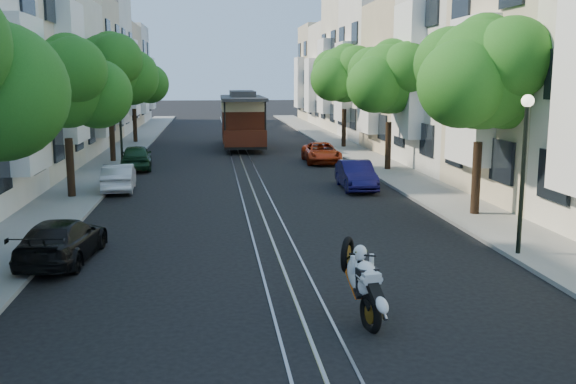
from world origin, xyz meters
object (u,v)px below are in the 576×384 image
object	(u,v)px
tree_e_d	(346,75)
tree_w_b	(67,86)
parked_car_e_far	(321,153)
parked_car_w_near	(62,240)
parked_car_w_far	(136,157)
cable_car	(242,117)
parked_car_w_mid	(119,177)
tree_w_c	(110,71)
lamp_west	(120,115)
tree_e_c	(391,80)
sportbike_rider	(362,279)
tree_e_b	(483,77)
lamp_east	(524,151)
parked_car_e_mid	(356,175)
tree_w_d	(134,79)

from	to	relation	value
tree_e_d	tree_w_b	xyz separation A→B (m)	(-14.40, -17.00, -0.47)
parked_car_e_far	tree_e_d	bearing A→B (deg)	69.99
parked_car_w_near	parked_car_w_far	world-z (taller)	parked_car_w_far
cable_car	parked_car_w_near	distance (m)	27.83
cable_car	parked_car_w_mid	distance (m)	17.66
tree_w_b	parked_car_w_near	xyz separation A→B (m)	(1.54, -8.92, -3.84)
tree_w_c	tree_e_d	bearing A→B (deg)	22.62
tree_e_d	tree_w_c	size ratio (longest dim) A/B	0.97
tree_w_b	lamp_west	size ratio (longest dim) A/B	1.51
lamp_west	parked_car_w_near	distance (m)	17.11
cable_car	parked_car_w_mid	size ratio (longest dim) A/B	2.60
tree_e_c	parked_car_w_far	world-z (taller)	tree_e_c
tree_e_c	parked_car_e_far	size ratio (longest dim) A/B	1.61
parked_car_w_mid	parked_car_w_far	distance (m)	6.49
tree_w_b	parked_car_e_far	size ratio (longest dim) A/B	1.54
sportbike_rider	tree_e_b	bearing A→B (deg)	44.47
lamp_east	sportbike_rider	xyz separation A→B (m)	(-5.18, -3.95, -1.98)
parked_car_e_far	parked_car_w_mid	xyz separation A→B (m)	(-10.00, -8.01, 0.02)
tree_w_b	parked_car_e_mid	xyz separation A→B (m)	(11.54, 0.96, -3.79)
tree_w_c	sportbike_rider	world-z (taller)	tree_w_c
lamp_west	parked_car_e_far	bearing A→B (deg)	8.82
lamp_west	tree_e_c	bearing A→B (deg)	-8.49
parked_car_e_mid	parked_car_w_near	bearing A→B (deg)	-133.53
lamp_east	parked_car_e_mid	bearing A→B (deg)	99.85
tree_e_d	parked_car_e_far	world-z (taller)	tree_e_d
lamp_east	parked_car_e_far	xyz separation A→B (m)	(-1.90, 19.66, -2.28)
cable_car	parked_car_w_mid	bearing A→B (deg)	-109.55
parked_car_e_far	parked_car_w_far	world-z (taller)	parked_car_w_far
parked_car_w_mid	parked_car_w_near	bearing A→B (deg)	86.38
cable_car	parked_car_e_mid	world-z (taller)	cable_car
tree_e_b	lamp_west	bearing A→B (deg)	136.15
tree_w_d	sportbike_rider	bearing A→B (deg)	-77.06
parked_car_e_mid	lamp_west	bearing A→B (deg)	148.38
tree_e_c	parked_car_e_far	world-z (taller)	tree_e_c
parked_car_w_mid	tree_w_d	bearing A→B (deg)	-89.28
tree_e_c	lamp_west	xyz separation A→B (m)	(-13.56, 2.02, -1.75)
tree_e_d	parked_car_w_near	distance (m)	29.26
tree_e_b	parked_car_w_mid	xyz separation A→B (m)	(-12.86, 6.68, -4.15)
tree_e_d	lamp_west	world-z (taller)	tree_e_d
tree_w_b	sportbike_rider	bearing A→B (deg)	-59.34
parked_car_e_far	parked_car_w_far	size ratio (longest dim) A/B	1.06
tree_e_c	parked_car_w_far	distance (m)	13.63
lamp_west	sportbike_rider	size ratio (longest dim) A/B	2.15
tree_e_d	lamp_east	bearing A→B (deg)	-92.04
lamp_west	tree_w_c	bearing A→B (deg)	105.75
tree_e_b	parked_car_e_mid	bearing A→B (deg)	115.62
parked_car_w_far	tree_e_c	bearing A→B (deg)	165.67
parked_car_e_far	parked_car_w_far	bearing A→B (deg)	-170.00
lamp_west	cable_car	distance (m)	12.23
parked_car_w_far	tree_w_c	bearing A→B (deg)	-66.29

